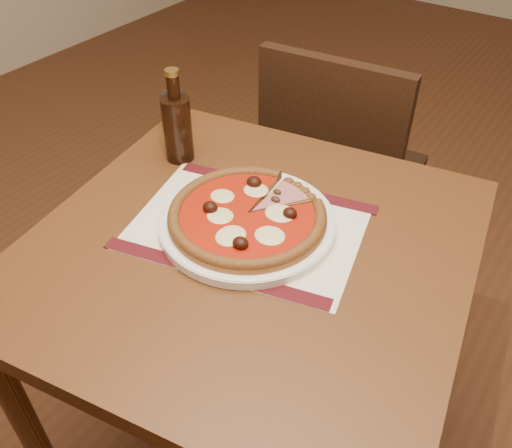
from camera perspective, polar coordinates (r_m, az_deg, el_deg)
The scene contains 8 objects.
table at distance 1.09m, azimuth -0.61°, elevation -5.84°, with size 0.92×0.92×0.75m.
chair_far at distance 1.67m, azimuth 8.63°, elevation 5.97°, with size 0.46×0.46×0.88m.
placemat at distance 1.05m, azimuth -0.91°, elevation -0.23°, with size 0.43×0.31×0.00m, color white.
plate at distance 1.05m, azimuth -0.92°, elevation 0.18°, with size 0.34×0.34×0.02m, color white.
pizza at distance 1.03m, azimuth -0.93°, elevation 1.02°, with size 0.30×0.30×0.04m.
ham_slice at distance 1.07m, azimuth 3.23°, elevation 2.29°, with size 0.09×0.13×0.02m.
water_glass at distance 1.37m, azimuth -8.60°, elevation 11.81°, with size 0.07×0.07×0.08m, color white.
bottle at distance 1.22m, azimuth -8.29°, elevation 10.22°, with size 0.06×0.06×0.21m.
Camera 1 is at (0.55, -1.41, 1.43)m, focal length 38.00 mm.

